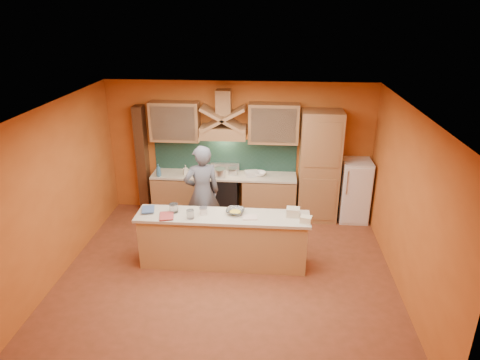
# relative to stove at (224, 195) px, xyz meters

# --- Properties ---
(floor) EXTENTS (5.50, 5.00, 0.01)m
(floor) POSITION_rel_stove_xyz_m (0.30, -2.20, -0.45)
(floor) COLOR brown
(floor) RESTS_ON ground
(ceiling) EXTENTS (5.50, 5.00, 0.01)m
(ceiling) POSITION_rel_stove_xyz_m (0.30, -2.20, 2.35)
(ceiling) COLOR white
(ceiling) RESTS_ON wall_back
(wall_back) EXTENTS (5.50, 0.02, 2.80)m
(wall_back) POSITION_rel_stove_xyz_m (0.30, 0.30, 0.95)
(wall_back) COLOR #C56526
(wall_back) RESTS_ON floor
(wall_front) EXTENTS (5.50, 0.02, 2.80)m
(wall_front) POSITION_rel_stove_xyz_m (0.30, -4.70, 0.95)
(wall_front) COLOR #C56526
(wall_front) RESTS_ON floor
(wall_left) EXTENTS (0.02, 5.00, 2.80)m
(wall_left) POSITION_rel_stove_xyz_m (-2.45, -2.20, 0.95)
(wall_left) COLOR #C56526
(wall_left) RESTS_ON floor
(wall_right) EXTENTS (0.02, 5.00, 2.80)m
(wall_right) POSITION_rel_stove_xyz_m (3.05, -2.20, 0.95)
(wall_right) COLOR #C56526
(wall_right) RESTS_ON floor
(base_cabinet_left) EXTENTS (1.10, 0.60, 0.86)m
(base_cabinet_left) POSITION_rel_stove_xyz_m (-0.95, 0.00, -0.02)
(base_cabinet_left) COLOR #A4764B
(base_cabinet_left) RESTS_ON floor
(base_cabinet_right) EXTENTS (1.10, 0.60, 0.86)m
(base_cabinet_right) POSITION_rel_stove_xyz_m (0.95, 0.00, -0.02)
(base_cabinet_right) COLOR #A4764B
(base_cabinet_right) RESTS_ON floor
(counter_top) EXTENTS (3.00, 0.62, 0.04)m
(counter_top) POSITION_rel_stove_xyz_m (-0.00, 0.00, 0.45)
(counter_top) COLOR beige
(counter_top) RESTS_ON base_cabinet_left
(stove) EXTENTS (0.60, 0.58, 0.90)m
(stove) POSITION_rel_stove_xyz_m (0.00, 0.00, 0.00)
(stove) COLOR black
(stove) RESTS_ON floor
(backsplash) EXTENTS (3.00, 0.03, 0.70)m
(backsplash) POSITION_rel_stove_xyz_m (-0.00, 0.28, 0.80)
(backsplash) COLOR #17332D
(backsplash) RESTS_ON wall_back
(range_hood) EXTENTS (0.92, 0.50, 0.24)m
(range_hood) POSITION_rel_stove_xyz_m (0.00, 0.05, 1.37)
(range_hood) COLOR #A4764B
(range_hood) RESTS_ON wall_back
(hood_chimney) EXTENTS (0.30, 0.30, 0.50)m
(hood_chimney) POSITION_rel_stove_xyz_m (0.00, 0.15, 1.95)
(hood_chimney) COLOR #A4764B
(hood_chimney) RESTS_ON wall_back
(upper_cabinet_left) EXTENTS (1.00, 0.35, 0.80)m
(upper_cabinet_left) POSITION_rel_stove_xyz_m (-1.00, 0.12, 1.55)
(upper_cabinet_left) COLOR #A4764B
(upper_cabinet_left) RESTS_ON wall_back
(upper_cabinet_right) EXTENTS (1.00, 0.35, 0.80)m
(upper_cabinet_right) POSITION_rel_stove_xyz_m (1.00, 0.12, 1.55)
(upper_cabinet_right) COLOR #A4764B
(upper_cabinet_right) RESTS_ON wall_back
(pantry_column) EXTENTS (0.80, 0.60, 2.30)m
(pantry_column) POSITION_rel_stove_xyz_m (1.95, 0.00, 0.70)
(pantry_column) COLOR #A4764B
(pantry_column) RESTS_ON floor
(fridge) EXTENTS (0.58, 0.60, 1.30)m
(fridge) POSITION_rel_stove_xyz_m (2.70, 0.00, 0.20)
(fridge) COLOR white
(fridge) RESTS_ON floor
(trim_column_left) EXTENTS (0.20, 0.30, 2.30)m
(trim_column_left) POSITION_rel_stove_xyz_m (-1.75, 0.15, 0.70)
(trim_column_left) COLOR #472816
(trim_column_left) RESTS_ON floor
(island_body) EXTENTS (2.80, 0.55, 0.88)m
(island_body) POSITION_rel_stove_xyz_m (0.20, -1.90, -0.01)
(island_body) COLOR tan
(island_body) RESTS_ON floor
(island_top) EXTENTS (2.90, 0.62, 0.05)m
(island_top) POSITION_rel_stove_xyz_m (0.20, -1.90, 0.47)
(island_top) COLOR beige
(island_top) RESTS_ON island_body
(person) EXTENTS (0.80, 0.67, 1.86)m
(person) POSITION_rel_stove_xyz_m (-0.29, -1.00, 0.48)
(person) COLOR slate
(person) RESTS_ON floor
(pot_large) EXTENTS (0.28, 0.28, 0.18)m
(pot_large) POSITION_rel_stove_xyz_m (-0.07, -0.11, 0.54)
(pot_large) COLOR #BABBC2
(pot_large) RESTS_ON stove
(pot_small) EXTENTS (0.26, 0.26, 0.13)m
(pot_small) POSITION_rel_stove_xyz_m (0.18, 0.03, 0.51)
(pot_small) COLOR silver
(pot_small) RESTS_ON stove
(soap_bottle_a) EXTENTS (0.12, 0.12, 0.20)m
(soap_bottle_a) POSITION_rel_stove_xyz_m (-0.79, -0.05, 0.57)
(soap_bottle_a) COLOR silver
(soap_bottle_a) RESTS_ON counter_top
(soap_bottle_b) EXTENTS (0.10, 0.10, 0.27)m
(soap_bottle_b) POSITION_rel_stove_xyz_m (-1.32, -0.21, 0.60)
(soap_bottle_b) COLOR teal
(soap_bottle_b) RESTS_ON counter_top
(bowl_back) EXTENTS (0.34, 0.34, 0.08)m
(bowl_back) POSITION_rel_stove_xyz_m (0.74, -0.00, 0.51)
(bowl_back) COLOR white
(bowl_back) RESTS_ON counter_top
(dish_rack) EXTENTS (0.31, 0.27, 0.09)m
(dish_rack) POSITION_rel_stove_xyz_m (0.58, -0.01, 0.52)
(dish_rack) COLOR silver
(dish_rack) RESTS_ON counter_top
(book_lower) EXTENTS (0.29, 0.35, 0.03)m
(book_lower) POSITION_rel_stove_xyz_m (-0.83, -2.06, 0.51)
(book_lower) COLOR #A93D3C
(book_lower) RESTS_ON island_top
(book_upper) EXTENTS (0.27, 0.33, 0.02)m
(book_upper) POSITION_rel_stove_xyz_m (-1.18, -1.87, 0.53)
(book_upper) COLOR #415D91
(book_upper) RESTS_ON island_top
(jar_large) EXTENTS (0.16, 0.16, 0.15)m
(jar_large) POSITION_rel_stove_xyz_m (-0.63, -1.85, 0.57)
(jar_large) COLOR white
(jar_large) RESTS_ON island_top
(jar_small) EXTENTS (0.13, 0.13, 0.15)m
(jar_small) POSITION_rel_stove_xyz_m (-0.31, -2.05, 0.57)
(jar_small) COLOR silver
(jar_small) RESTS_ON island_top
(kitchen_scale) EXTENTS (0.14, 0.14, 0.09)m
(kitchen_scale) POSITION_rel_stove_xyz_m (-0.13, -1.87, 0.54)
(kitchen_scale) COLOR white
(kitchen_scale) RESTS_ON island_top
(mixing_bowl) EXTENTS (0.35, 0.35, 0.08)m
(mixing_bowl) POSITION_rel_stove_xyz_m (0.40, -1.82, 0.53)
(mixing_bowl) COLOR silver
(mixing_bowl) RESTS_ON island_top
(cloth) EXTENTS (0.26, 0.21, 0.02)m
(cloth) POSITION_rel_stove_xyz_m (0.66, -1.96, 0.50)
(cloth) COLOR beige
(cloth) RESTS_ON island_top
(grocery_bag_a) EXTENTS (0.23, 0.19, 0.14)m
(grocery_bag_a) POSITION_rel_stove_xyz_m (1.37, -1.83, 0.57)
(grocery_bag_a) COLOR beige
(grocery_bag_a) RESTS_ON island_top
(grocery_bag_b) EXTENTS (0.21, 0.19, 0.11)m
(grocery_bag_b) POSITION_rel_stove_xyz_m (1.57, -2.05, 0.55)
(grocery_bag_b) COLOR beige
(grocery_bag_b) RESTS_ON island_top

